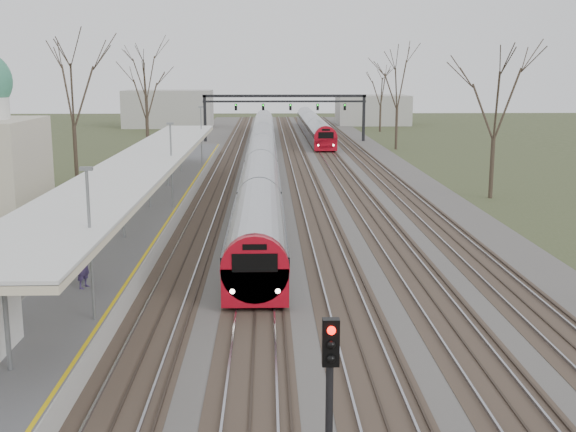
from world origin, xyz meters
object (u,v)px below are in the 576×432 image
(passenger, at_px, (83,264))
(signal_post, at_px, (330,381))
(train_far, at_px, (313,126))
(train_near, at_px, (262,149))

(passenger, relative_size, signal_post, 0.47)
(train_far, bearing_deg, train_near, -102.52)
(train_far, xyz_separation_m, signal_post, (-5.25, -88.35, 1.25))
(train_far, distance_m, signal_post, 88.51)
(train_near, relative_size, train_far, 2.00)
(passenger, height_order, signal_post, signal_post)
(train_near, relative_size, passenger, 47.06)
(passenger, xyz_separation_m, signal_post, (8.16, -12.33, 0.77))
(train_near, height_order, signal_post, signal_post)
(signal_post, bearing_deg, train_far, 86.60)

